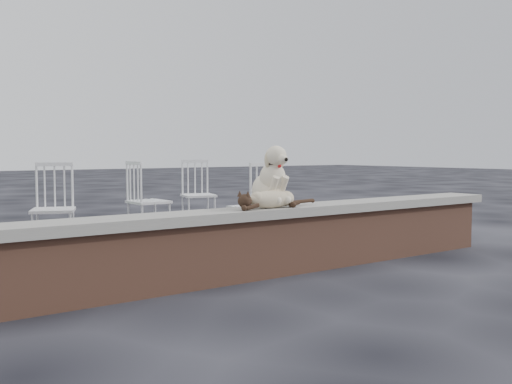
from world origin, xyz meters
TOP-DOWN VIEW (x-y plane):
  - ground at (0.00, 0.00)m, footprint 60.00×60.00m
  - brick_wall at (0.00, 0.00)m, footprint 6.00×0.30m
  - capstone at (0.00, 0.00)m, footprint 6.20×0.40m
  - dog at (0.37, 0.09)m, footprint 0.36×0.47m
  - cat at (0.29, -0.06)m, footprint 1.00×0.25m
  - chair_d at (1.34, 2.99)m, footprint 0.69×0.69m
  - chair_c at (0.97, 1.16)m, footprint 0.58×0.58m
  - chair_b at (-0.88, 2.13)m, footprint 0.73×0.73m
  - chair_e at (0.36, 2.47)m, footprint 0.59×0.59m

SIDE VIEW (x-z plane):
  - ground at x=0.00m, z-range 0.00..0.00m
  - brick_wall at x=0.00m, z-range 0.00..0.50m
  - chair_d at x=1.34m, z-range 0.00..0.94m
  - chair_c at x=0.97m, z-range 0.00..0.94m
  - chair_b at x=-0.88m, z-range 0.00..0.94m
  - chair_e at x=0.36m, z-range 0.00..0.94m
  - capstone at x=0.00m, z-range 0.50..0.58m
  - cat at x=0.29m, z-range 0.58..0.75m
  - dog at x=0.37m, z-range 0.58..1.11m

